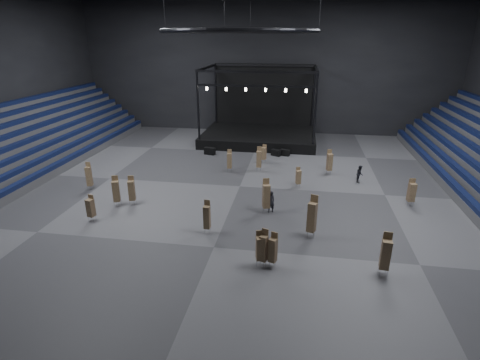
# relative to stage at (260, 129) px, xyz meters

# --- Properties ---
(floor) EXTENTS (50.00, 50.00, 0.00)m
(floor) POSITION_rel_stage_xyz_m (-0.00, -16.24, -1.45)
(floor) COLOR #4D4D4F
(floor) RESTS_ON ground
(wall_back) EXTENTS (50.00, 0.20, 18.00)m
(wall_back) POSITION_rel_stage_xyz_m (-0.00, 4.76, 7.55)
(wall_back) COLOR black
(wall_back) RESTS_ON ground
(wall_front) EXTENTS (50.00, 0.20, 18.00)m
(wall_front) POSITION_rel_stage_xyz_m (-0.00, -37.24, 7.55)
(wall_front) COLOR black
(wall_front) RESTS_ON ground
(bleachers_left) EXTENTS (7.20, 40.00, 6.40)m
(bleachers_left) POSITION_rel_stage_xyz_m (-22.94, -16.24, 0.28)
(bleachers_left) COLOR #48484B
(bleachers_left) RESTS_ON floor
(stage) EXTENTS (14.00, 10.00, 9.20)m
(stage) POSITION_rel_stage_xyz_m (0.00, 0.00, 0.00)
(stage) COLOR black
(stage) RESTS_ON floor
(truss_ring) EXTENTS (12.30, 12.30, 5.15)m
(truss_ring) POSITION_rel_stage_xyz_m (-0.00, -16.24, 11.55)
(truss_ring) COLOR black
(truss_ring) RESTS_ON ceiling
(flight_case_left) EXTENTS (1.30, 0.87, 0.80)m
(flight_case_left) POSITION_rel_stage_xyz_m (-4.92, -7.21, -1.05)
(flight_case_left) COLOR black
(flight_case_left) RESTS_ON floor
(flight_case_mid) EXTENTS (1.18, 0.92, 0.70)m
(flight_case_mid) POSITION_rel_stage_xyz_m (2.57, -6.53, -1.10)
(flight_case_mid) COLOR black
(flight_case_mid) RESTS_ON floor
(flight_case_right) EXTENTS (1.16, 0.84, 0.70)m
(flight_case_right) POSITION_rel_stage_xyz_m (3.56, -6.32, -1.10)
(flight_case_right) COLOR black
(flight_case_right) RESTS_ON floor
(chair_stack_0) EXTENTS (0.53, 0.53, 2.37)m
(chair_stack_0) POSITION_rel_stage_xyz_m (3.32, -28.23, -0.25)
(chair_stack_0) COLOR silver
(chair_stack_0) RESTS_ON floor
(chair_stack_1) EXTENTS (0.65, 0.65, 2.73)m
(chair_stack_1) POSITION_rel_stage_xyz_m (2.80, -21.13, -0.05)
(chair_stack_1) COLOR silver
(chair_stack_1) RESTS_ON floor
(chair_stack_2) EXTENTS (0.68, 0.68, 3.01)m
(chair_stack_2) POSITION_rel_stage_xyz_m (6.14, -24.36, 0.07)
(chair_stack_2) COLOR silver
(chair_stack_2) RESTS_ON floor
(chair_stack_3) EXTENTS (0.60, 0.60, 2.46)m
(chair_stack_3) POSITION_rel_stage_xyz_m (8.06, -11.67, -0.18)
(chair_stack_3) COLOR silver
(chair_stack_3) RESTS_ON floor
(chair_stack_4) EXTENTS (0.53, 0.53, 1.85)m
(chair_stack_4) POSITION_rel_stage_xyz_m (5.15, -15.57, -0.47)
(chair_stack_4) COLOR silver
(chair_stack_4) RESTS_ON floor
(chair_stack_5) EXTENTS (0.59, 0.59, 2.40)m
(chair_stack_5) POSITION_rel_stage_xyz_m (-7.87, -21.35, -0.20)
(chair_stack_5) COLOR silver
(chair_stack_5) RESTS_ON floor
(chair_stack_6) EXTENTS (0.50, 0.50, 2.48)m
(chair_stack_6) POSITION_rel_stage_xyz_m (-12.89, -18.97, -0.19)
(chair_stack_6) COLOR silver
(chair_stack_6) RESTS_ON floor
(chair_stack_7) EXTENTS (0.56, 0.56, 2.62)m
(chair_stack_7) POSITION_rel_stage_xyz_m (10.11, -28.03, -0.09)
(chair_stack_7) COLOR silver
(chair_stack_7) RESTS_ON floor
(chair_stack_8) EXTENTS (0.47, 0.47, 2.24)m
(chair_stack_8) POSITION_rel_stage_xyz_m (-1.65, -12.46, -0.29)
(chair_stack_8) COLOR silver
(chair_stack_8) RESTS_ON floor
(chair_stack_9) EXTENTS (0.58, 0.58, 2.26)m
(chair_stack_9) POSITION_rel_stage_xyz_m (14.00, -18.11, -0.25)
(chair_stack_9) COLOR silver
(chair_stack_9) RESTS_ON floor
(chair_stack_10) EXTENTS (0.60, 0.60, 1.98)m
(chair_stack_10) POSITION_rel_stage_xyz_m (1.43, -9.23, -0.39)
(chair_stack_10) COLOR silver
(chair_stack_10) RESTS_ON floor
(chair_stack_11) EXTENTS (0.54, 0.54, 2.02)m
(chair_stack_11) POSITION_rel_stage_xyz_m (-9.60, -24.54, -0.37)
(chair_stack_11) COLOR silver
(chair_stack_11) RESTS_ON floor
(chair_stack_12) EXTENTS (0.64, 0.64, 2.50)m
(chair_stack_12) POSITION_rel_stage_xyz_m (-8.97, -21.79, -0.15)
(chair_stack_12) COLOR silver
(chair_stack_12) RESTS_ON floor
(chair_stack_13) EXTENTS (0.63, 0.63, 2.22)m
(chair_stack_13) POSITION_rel_stage_xyz_m (3.14, -28.22, -0.27)
(chair_stack_13) COLOR silver
(chair_stack_13) RESTS_ON floor
(chair_stack_14) EXTENTS (0.47, 0.47, 2.46)m
(chair_stack_14) POSITION_rel_stage_xyz_m (1.21, -11.78, -0.18)
(chair_stack_14) COLOR silver
(chair_stack_14) RESTS_ON floor
(chair_stack_15) EXTENTS (0.44, 0.44, 2.38)m
(chair_stack_15) POSITION_rel_stage_xyz_m (-0.88, -24.89, -0.24)
(chair_stack_15) COLOR silver
(chair_stack_15) RESTS_ON floor
(chair_stack_16) EXTENTS (0.55, 0.55, 2.19)m
(chair_stack_16) POSITION_rel_stage_xyz_m (3.86, -28.23, -0.32)
(chair_stack_16) COLOR silver
(chair_stack_16) RESTS_ON floor
(man_center) EXTENTS (0.75, 0.64, 1.74)m
(man_center) POSITION_rel_stage_xyz_m (3.14, -21.02, -0.58)
(man_center) COLOR black
(man_center) RESTS_ON floor
(crew_member) EXTENTS (0.73, 0.87, 1.59)m
(crew_member) POSITION_rel_stage_xyz_m (10.73, -13.38, -0.66)
(crew_member) COLOR black
(crew_member) RESTS_ON floor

